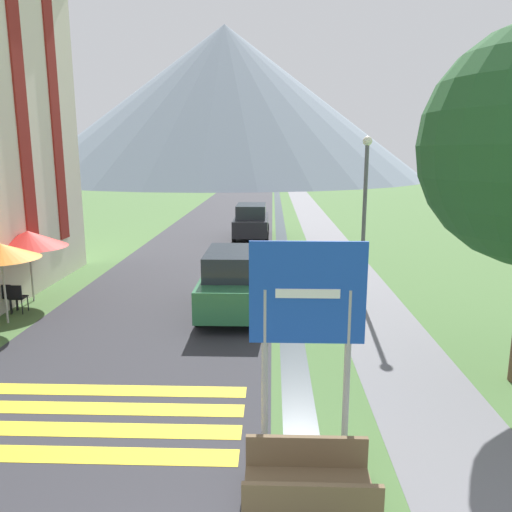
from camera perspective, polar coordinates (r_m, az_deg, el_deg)
ground_plane at (r=23.90m, az=0.17°, el=0.85°), size 160.00×160.00×0.00m
road at (r=33.91m, az=-3.56°, el=4.08°), size 6.40×60.00×0.01m
footpath at (r=33.89m, az=6.79°, el=4.01°), size 2.20×60.00×0.01m
drainage_channel at (r=33.77m, az=2.72°, el=4.05°), size 0.60×60.00×0.00m
crosswalk_marking at (r=9.53m, az=-18.85°, el=-17.17°), size 5.44×2.54×0.01m
mountain_distant at (r=92.47m, az=-3.52°, el=17.04°), size 69.58×69.58×26.16m
road_sign at (r=7.53m, az=5.86°, el=-6.60°), size 1.74×0.11×3.26m
footbridge at (r=7.21m, az=6.06°, el=-24.84°), size 1.70×1.10×0.65m
parked_car_near at (r=14.35m, az=-2.58°, el=-2.82°), size 1.84×4.41×1.82m
parked_car_far at (r=26.83m, az=-0.54°, el=4.02°), size 1.88×4.52×1.82m
cafe_chair_far_left at (r=15.99m, az=-26.64°, el=-4.03°), size 0.40×0.40×0.85m
cafe_chair_far_right at (r=15.77m, az=-25.66°, el=-4.14°), size 0.40×0.40×0.85m
cafe_umbrella_middle_orange at (r=14.70m, az=-27.17°, el=0.49°), size 2.00×2.00×2.19m
cafe_umbrella_rear_red at (r=16.61m, az=-24.59°, el=1.78°), size 2.29×2.29×2.20m
streetlamp at (r=15.46m, az=12.32°, el=5.73°), size 0.28×0.28×4.99m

